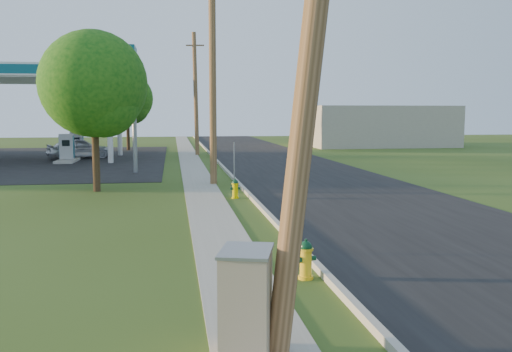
# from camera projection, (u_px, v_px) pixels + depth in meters

# --- Properties ---
(ground_plane) EXTENTS (140.00, 140.00, 0.00)m
(ground_plane) POSITION_uv_depth(u_px,v_px,m) (334.00, 322.00, 8.51)
(ground_plane) COLOR #334814
(ground_plane) RESTS_ON ground
(road) EXTENTS (8.00, 120.00, 0.02)m
(road) POSITION_uv_depth(u_px,v_px,m) (374.00, 207.00, 19.01)
(road) COLOR black
(road) RESTS_ON ground
(curb) EXTENTS (0.15, 120.00, 0.15)m
(curb) POSITION_uv_depth(u_px,v_px,m) (262.00, 208.00, 18.39)
(curb) COLOR #A8A69B
(curb) RESTS_ON ground
(sidewalk) EXTENTS (1.50, 120.00, 0.03)m
(sidewalk) POSITION_uv_depth(u_px,v_px,m) (210.00, 211.00, 18.13)
(sidewalk) COLOR gray
(sidewalk) RESTS_ON ground
(utility_pole_mid) EXTENTS (1.40, 0.32, 9.80)m
(utility_pole_mid) POSITION_uv_depth(u_px,v_px,m) (213.00, 76.00, 24.54)
(utility_pole_mid) COLOR brown
(utility_pole_mid) RESTS_ON ground
(utility_pole_far) EXTENTS (1.40, 0.32, 9.50)m
(utility_pole_far) POSITION_uv_depth(u_px,v_px,m) (196.00, 94.00, 42.23)
(utility_pole_far) COLOR brown
(utility_pole_far) RESTS_ON ground
(sign_post_near) EXTENTS (0.05, 0.04, 2.00)m
(sign_post_near) POSITION_uv_depth(u_px,v_px,m) (292.00, 211.00, 12.55)
(sign_post_near) COLOR gray
(sign_post_near) RESTS_ON ground
(sign_post_mid) EXTENTS (0.05, 0.04, 2.00)m
(sign_post_mid) POSITION_uv_depth(u_px,v_px,m) (234.00, 164.00, 24.14)
(sign_post_mid) COLOR gray
(sign_post_mid) RESTS_ON ground
(sign_post_far) EXTENTS (0.05, 0.04, 2.00)m
(sign_post_far) POSITION_uv_depth(u_px,v_px,m) (214.00, 148.00, 36.12)
(sign_post_far) COLOR gray
(sign_post_far) RESTS_ON ground
(gas_canopy) EXTENTS (18.18, 9.18, 6.40)m
(gas_canopy) POSITION_uv_depth(u_px,v_px,m) (1.00, 75.00, 37.12)
(gas_canopy) COLOR silver
(gas_canopy) RESTS_ON ground
(fuel_pump_ne) EXTENTS (1.20, 3.20, 1.90)m
(fuel_pump_ne) POSITION_uv_depth(u_px,v_px,m) (67.00, 151.00, 36.43)
(fuel_pump_ne) COLOR #A8A69B
(fuel_pump_ne) RESTS_ON ground
(fuel_pump_se) EXTENTS (1.20, 3.20, 1.90)m
(fuel_pump_se) POSITION_uv_depth(u_px,v_px,m) (77.00, 148.00, 40.36)
(fuel_pump_se) COLOR #A8A69B
(fuel_pump_se) RESTS_ON ground
(price_pylon) EXTENTS (0.34, 2.04, 6.85)m
(price_pylon) POSITION_uv_depth(u_px,v_px,m) (133.00, 73.00, 29.29)
(price_pylon) COLOR gray
(price_pylon) RESTS_ON ground
(distant_building) EXTENTS (14.00, 10.00, 4.00)m
(distant_building) POSITION_uv_depth(u_px,v_px,m) (375.00, 126.00, 55.19)
(distant_building) COLOR #9D9386
(distant_building) RESTS_ON ground
(tree_verge) EXTENTS (4.41, 4.41, 6.68)m
(tree_verge) POSITION_uv_depth(u_px,v_px,m) (96.00, 88.00, 22.25)
(tree_verge) COLOR #331F13
(tree_verge) RESTS_ON ground
(tree_lot) EXTENTS (4.52, 4.52, 6.84)m
(tree_lot) POSITION_uv_depth(u_px,v_px,m) (128.00, 100.00, 47.74)
(tree_lot) COLOR #331F13
(tree_lot) RESTS_ON ground
(hydrant_near) EXTENTS (0.42, 0.37, 0.81)m
(hydrant_near) POSITION_uv_depth(u_px,v_px,m) (306.00, 259.00, 10.68)
(hydrant_near) COLOR yellow
(hydrant_near) RESTS_ON ground
(hydrant_mid) EXTENTS (0.39, 0.35, 0.77)m
(hydrant_mid) POSITION_uv_depth(u_px,v_px,m) (235.00, 189.00, 20.88)
(hydrant_mid) COLOR #DAC300
(hydrant_mid) RESTS_ON ground
(hydrant_far) EXTENTS (0.40, 0.36, 0.78)m
(hydrant_far) POSITION_uv_depth(u_px,v_px,m) (214.00, 159.00, 34.52)
(hydrant_far) COLOR #DEC000
(hydrant_far) RESTS_ON ground
(utility_cabinet) EXTENTS (0.87, 1.02, 1.49)m
(utility_cabinet) POSITION_uv_depth(u_px,v_px,m) (246.00, 304.00, 7.17)
(utility_cabinet) COLOR tan
(utility_cabinet) RESTS_ON ground
(car_silver) EXTENTS (4.83, 3.26, 1.53)m
(car_silver) POSITION_uv_depth(u_px,v_px,m) (79.00, 148.00, 39.23)
(car_silver) COLOR silver
(car_silver) RESTS_ON ground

